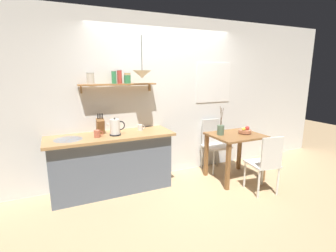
{
  "coord_description": "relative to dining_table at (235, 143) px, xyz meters",
  "views": [
    {
      "loc": [
        -1.71,
        -3.26,
        1.79
      ],
      "look_at": [
        -0.1,
        0.25,
        0.95
      ],
      "focal_mm": 26.57,
      "sensor_mm": 36.0,
      "label": 1
    }
  ],
  "objects": [
    {
      "name": "twig_vase",
      "position": [
        -0.25,
        0.08,
        0.23
      ],
      "size": [
        0.11,
        0.11,
        0.48
      ],
      "color": "#567056",
      "rests_on": "dining_table"
    },
    {
      "name": "back_wall",
      "position": [
        -0.77,
        0.74,
        0.72
      ],
      "size": [
        6.8,
        0.11,
        2.7
      ],
      "color": "white",
      "rests_on": "ground_plane"
    },
    {
      "name": "electric_kettle",
      "position": [
        -1.92,
        0.34,
        0.38
      ],
      "size": [
        0.26,
        0.16,
        0.26
      ],
      "color": "black",
      "rests_on": "kitchen_counter"
    },
    {
      "name": "knife_block",
      "position": [
        -2.1,
        0.5,
        0.38
      ],
      "size": [
        0.11,
        0.17,
        0.31
      ],
      "color": "brown",
      "rests_on": "kitchen_counter"
    },
    {
      "name": "pendant_lamp",
      "position": [
        -1.48,
        0.37,
        1.13
      ],
      "size": [
        0.28,
        0.28,
        0.6
      ],
      "color": "black"
    },
    {
      "name": "coffee_mug_spare",
      "position": [
        -1.5,
        0.47,
        0.31
      ],
      "size": [
        0.12,
        0.08,
        0.09
      ],
      "color": "white",
      "rests_on": "kitchen_counter"
    },
    {
      "name": "ground_plane",
      "position": [
        -0.98,
        0.09,
        -0.63
      ],
      "size": [
        14.0,
        14.0,
        0.0
      ],
      "primitive_type": "plane",
      "color": "tan"
    },
    {
      "name": "coffee_mug_by_sink",
      "position": [
        -2.18,
        0.33,
        0.31
      ],
      "size": [
        0.13,
        0.09,
        0.1
      ],
      "color": "#C6664C",
      "rests_on": "kitchen_counter"
    },
    {
      "name": "dining_chair_near",
      "position": [
        0.06,
        -0.63,
        -0.13
      ],
      "size": [
        0.44,
        0.47,
        0.9
      ],
      "color": "white",
      "rests_on": "ground_plane"
    },
    {
      "name": "fruit_bowl",
      "position": [
        0.17,
        -0.03,
        0.19
      ],
      "size": [
        0.21,
        0.21,
        0.13
      ],
      "color": "#BC704C",
      "rests_on": "dining_table"
    },
    {
      "name": "kitchen_counter",
      "position": [
        -1.98,
        0.41,
        -0.18
      ],
      "size": [
        1.83,
        0.63,
        0.89
      ],
      "color": "slate",
      "rests_on": "ground_plane"
    },
    {
      "name": "dining_chair_far",
      "position": [
        -0.07,
        0.51,
        -0.11
      ],
      "size": [
        0.44,
        0.43,
        0.93
      ],
      "color": "silver",
      "rests_on": "ground_plane"
    },
    {
      "name": "wall_shelf",
      "position": [
        -1.82,
        0.59,
        1.03
      ],
      "size": [
        1.16,
        0.2,
        0.34
      ],
      "color": "#9E6B3D"
    },
    {
      "name": "dining_table",
      "position": [
        0.0,
        0.0,
        0.0
      ],
      "size": [
        0.83,
        0.7,
        0.78
      ],
      "color": "brown",
      "rests_on": "ground_plane"
    }
  ]
}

